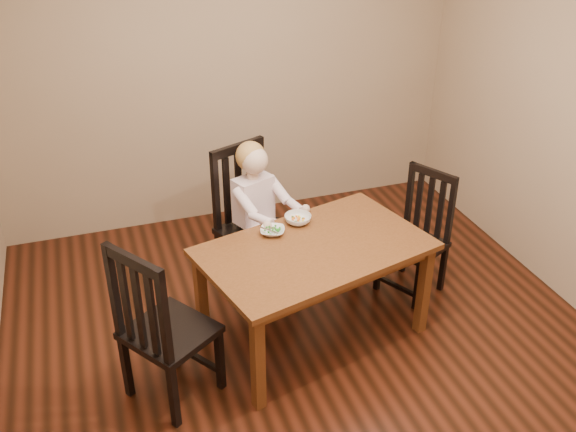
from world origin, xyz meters
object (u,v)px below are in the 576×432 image
object	(u,v)px
dining_table	(315,258)
bowl_veg	(298,219)
chair_child	(251,222)
toddler	(255,205)
chair_left	(162,329)
chair_right	(417,236)
bowl_peas	(272,231)

from	to	relation	value
dining_table	bowl_veg	world-z (taller)	bowl_veg
chair_child	toddler	xyz separation A→B (m)	(0.02, -0.05, 0.17)
dining_table	chair_left	bearing A→B (deg)	-166.03
chair_child	chair_left	xyz separation A→B (m)	(-0.82, -1.01, -0.01)
dining_table	chair_right	distance (m)	0.99
toddler	bowl_veg	xyz separation A→B (m)	(0.19, -0.38, 0.05)
toddler	bowl_peas	world-z (taller)	toddler
chair_child	bowl_peas	xyz separation A→B (m)	(0.01, -0.52, 0.21)
chair_right	bowl_peas	xyz separation A→B (m)	(-1.14, -0.05, 0.28)
chair_left	bowl_veg	size ratio (longest dim) A/B	6.03
toddler	bowl_peas	distance (m)	0.47
chair_right	toddler	distance (m)	1.22
chair_right	toddler	bearing A→B (deg)	42.48
chair_left	chair_right	distance (m)	2.04
chair_child	bowl_peas	bearing A→B (deg)	68.42
chair_right	bowl_veg	xyz separation A→B (m)	(-0.93, 0.03, 0.29)
dining_table	chair_right	xyz separation A→B (m)	(0.93, 0.29, -0.18)
dining_table	chair_child	world-z (taller)	chair_child
bowl_veg	toddler	bearing A→B (deg)	116.85
chair_left	chair_right	xyz separation A→B (m)	(1.97, 0.55, -0.07)
chair_right	chair_child	bearing A→B (deg)	40.55
dining_table	toddler	world-z (taller)	toddler
chair_left	bowl_peas	world-z (taller)	chair_left
chair_child	bowl_veg	world-z (taller)	chair_child
chair_right	bowl_peas	world-z (taller)	chair_right
toddler	bowl_veg	size ratio (longest dim) A/B	3.51
chair_left	toddler	xyz separation A→B (m)	(0.85, 0.96, 0.17)
dining_table	chair_left	world-z (taller)	chair_left
chair_right	bowl_peas	size ratio (longest dim) A/B	5.92
chair_right	bowl_peas	bearing A→B (deg)	65.25
chair_left	bowl_peas	size ratio (longest dim) A/B	6.81
chair_child	chair_left	world-z (taller)	chair_child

